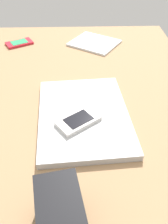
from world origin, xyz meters
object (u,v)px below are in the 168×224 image
at_px(cell_phone_on_laptop, 79,121).
at_px(desk_organizer, 62,218).
at_px(cell_phone_on_desk, 20,43).
at_px(notepad, 95,43).
at_px(laptop_closed, 84,115).

relative_size(cell_phone_on_laptop, desk_organizer, 1.02).
distance_m(cell_phone_on_desk, desk_organizer, 0.80).
xyz_separation_m(cell_phone_on_desk, notepad, (0.01, 0.31, -0.00)).
distance_m(cell_phone_on_laptop, cell_phone_on_desk, 0.56).
relative_size(cell_phone_on_desk, notepad, 0.67).
height_order(cell_phone_on_laptop, cell_phone_on_desk, cell_phone_on_laptop).
relative_size(laptop_closed, desk_organizer, 2.70).
distance_m(laptop_closed, cell_phone_on_desk, 0.54).
bearing_deg(notepad, desk_organizer, 25.72).
xyz_separation_m(cell_phone_on_laptop, notepad, (-0.50, 0.07, -0.02)).
bearing_deg(notepad, cell_phone_on_laptop, 25.31).
bearing_deg(cell_phone_on_desk, notepad, 88.80).
xyz_separation_m(laptop_closed, cell_phone_on_laptop, (0.04, -0.01, 0.01)).
xyz_separation_m(cell_phone_on_laptop, cell_phone_on_desk, (-0.51, -0.24, -0.02)).
bearing_deg(notepad, cell_phone_on_desk, -57.61).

